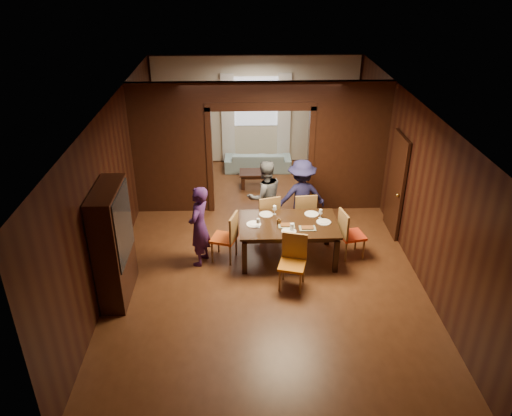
{
  "coord_description": "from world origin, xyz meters",
  "views": [
    {
      "loc": [
        -0.42,
        -8.52,
        5.29
      ],
      "look_at": [
        -0.16,
        -0.4,
        1.05
      ],
      "focal_mm": 35.0,
      "sensor_mm": 36.0,
      "label": 1
    }
  ],
  "objects_px": {
    "hutch": "(113,244)",
    "chair_far_r": "(303,213)",
    "dining_table": "(288,241)",
    "person_navy": "(301,196)",
    "sofa": "(258,161)",
    "chair_left": "(224,237)",
    "coffee_table": "(256,179)",
    "chair_right": "(352,234)",
    "person_purple": "(199,226)",
    "chair_far_l": "(266,215)",
    "chair_near": "(292,263)",
    "person_grey": "(265,197)"
  },
  "relations": [
    {
      "from": "dining_table",
      "to": "chair_far_r",
      "type": "relative_size",
      "value": 1.88
    },
    {
      "from": "coffee_table",
      "to": "chair_right",
      "type": "relative_size",
      "value": 0.82
    },
    {
      "from": "sofa",
      "to": "dining_table",
      "type": "distance_m",
      "value": 4.35
    },
    {
      "from": "chair_right",
      "to": "chair_near",
      "type": "height_order",
      "value": "same"
    },
    {
      "from": "coffee_table",
      "to": "hutch",
      "type": "relative_size",
      "value": 0.4
    },
    {
      "from": "person_grey",
      "to": "chair_right",
      "type": "height_order",
      "value": "person_grey"
    },
    {
      "from": "person_navy",
      "to": "coffee_table",
      "type": "bearing_deg",
      "value": -76.16
    },
    {
      "from": "person_purple",
      "to": "coffee_table",
      "type": "bearing_deg",
      "value": -179.95
    },
    {
      "from": "coffee_table",
      "to": "dining_table",
      "type": "bearing_deg",
      "value": -81.14
    },
    {
      "from": "person_navy",
      "to": "hutch",
      "type": "height_order",
      "value": "hutch"
    },
    {
      "from": "sofa",
      "to": "hutch",
      "type": "distance_m",
      "value": 5.98
    },
    {
      "from": "person_navy",
      "to": "hutch",
      "type": "bearing_deg",
      "value": 24.55
    },
    {
      "from": "person_navy",
      "to": "chair_far_r",
      "type": "height_order",
      "value": "person_navy"
    },
    {
      "from": "chair_near",
      "to": "hutch",
      "type": "xyz_separation_m",
      "value": [
        -2.96,
        -0.1,
        0.52
      ]
    },
    {
      "from": "coffee_table",
      "to": "chair_far_r",
      "type": "bearing_deg",
      "value": -69.03
    },
    {
      "from": "chair_left",
      "to": "chair_right",
      "type": "relative_size",
      "value": 1.0
    },
    {
      "from": "sofa",
      "to": "dining_table",
      "type": "bearing_deg",
      "value": 96.8
    },
    {
      "from": "sofa",
      "to": "chair_left",
      "type": "distance_m",
      "value": 4.39
    },
    {
      "from": "hutch",
      "to": "person_purple",
      "type": "bearing_deg",
      "value": 35.03
    },
    {
      "from": "dining_table",
      "to": "chair_left",
      "type": "height_order",
      "value": "chair_left"
    },
    {
      "from": "chair_far_r",
      "to": "chair_near",
      "type": "xyz_separation_m",
      "value": [
        -0.41,
        -1.84,
        0.0
      ]
    },
    {
      "from": "dining_table",
      "to": "coffee_table",
      "type": "relative_size",
      "value": 2.28
    },
    {
      "from": "coffee_table",
      "to": "chair_right",
      "type": "distance_m",
      "value": 3.66
    },
    {
      "from": "person_purple",
      "to": "dining_table",
      "type": "bearing_deg",
      "value": 112.19
    },
    {
      "from": "chair_near",
      "to": "person_purple",
      "type": "bearing_deg",
      "value": 168.33
    },
    {
      "from": "hutch",
      "to": "chair_far_r",
      "type": "bearing_deg",
      "value": 29.93
    },
    {
      "from": "dining_table",
      "to": "person_grey",
      "type": "bearing_deg",
      "value": 110.17
    },
    {
      "from": "person_purple",
      "to": "hutch",
      "type": "distance_m",
      "value": 1.64
    },
    {
      "from": "dining_table",
      "to": "person_purple",
      "type": "bearing_deg",
      "value": -176.71
    },
    {
      "from": "chair_far_l",
      "to": "dining_table",
      "type": "bearing_deg",
      "value": 98.02
    },
    {
      "from": "person_grey",
      "to": "dining_table",
      "type": "bearing_deg",
      "value": 92.33
    },
    {
      "from": "dining_table",
      "to": "chair_right",
      "type": "distance_m",
      "value": 1.23
    },
    {
      "from": "dining_table",
      "to": "chair_far_l",
      "type": "bearing_deg",
      "value": 114.02
    },
    {
      "from": "dining_table",
      "to": "sofa",
      "type": "bearing_deg",
      "value": 95.51
    },
    {
      "from": "dining_table",
      "to": "chair_right",
      "type": "xyz_separation_m",
      "value": [
        1.22,
        0.04,
        0.1
      ]
    },
    {
      "from": "sofa",
      "to": "chair_right",
      "type": "distance_m",
      "value": 4.59
    },
    {
      "from": "person_purple",
      "to": "chair_near",
      "type": "relative_size",
      "value": 1.61
    },
    {
      "from": "chair_far_l",
      "to": "chair_right",
      "type": "bearing_deg",
      "value": 137.48
    },
    {
      "from": "person_navy",
      "to": "chair_far_l",
      "type": "height_order",
      "value": "person_navy"
    },
    {
      "from": "chair_near",
      "to": "chair_far_r",
      "type": "bearing_deg",
      "value": 92.84
    },
    {
      "from": "person_navy",
      "to": "sofa",
      "type": "relative_size",
      "value": 0.9
    },
    {
      "from": "chair_right",
      "to": "chair_near",
      "type": "xyz_separation_m",
      "value": [
        -1.24,
        -0.96,
        0.0
      ]
    },
    {
      "from": "dining_table",
      "to": "chair_far_l",
      "type": "distance_m",
      "value": 0.92
    },
    {
      "from": "person_purple",
      "to": "chair_near",
      "type": "height_order",
      "value": "person_purple"
    },
    {
      "from": "person_purple",
      "to": "sofa",
      "type": "height_order",
      "value": "person_purple"
    },
    {
      "from": "person_purple",
      "to": "chair_near",
      "type": "bearing_deg",
      "value": 81.95
    },
    {
      "from": "person_purple",
      "to": "sofa",
      "type": "relative_size",
      "value": 0.89
    },
    {
      "from": "person_navy",
      "to": "dining_table",
      "type": "xyz_separation_m",
      "value": [
        -0.35,
        -1.05,
        -0.41
      ]
    },
    {
      "from": "chair_right",
      "to": "person_purple",
      "type": "bearing_deg",
      "value": 80.76
    },
    {
      "from": "dining_table",
      "to": "chair_near",
      "type": "bearing_deg",
      "value": -90.98
    }
  ]
}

